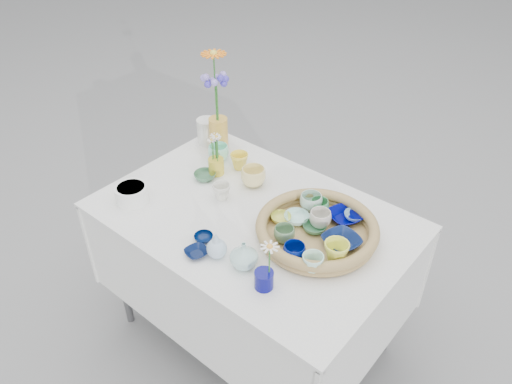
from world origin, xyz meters
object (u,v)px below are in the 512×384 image
Objects in this scene: display_table at (253,333)px; wicker_tray at (317,230)px; tall_vase_yellow at (219,134)px; bud_vase_seafoam at (244,255)px.

wicker_tray reaches higher than display_table.
display_table is at bearing -169.88° from wicker_tray.
display_table is 7.37× the size of tall_vase_yellow.
display_table is 0.87m from bud_vase_seafoam.
wicker_tray is 0.78m from tall_vase_yellow.
bud_vase_seafoam reaches higher than display_table.
display_table is at bearing 124.05° from bud_vase_seafoam.
bud_vase_seafoam is at bearing -40.39° from tall_vase_yellow.
tall_vase_yellow reaches higher than bud_vase_seafoam.
bud_vase_seafoam is (-0.11, -0.30, 0.02)m from wicker_tray.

